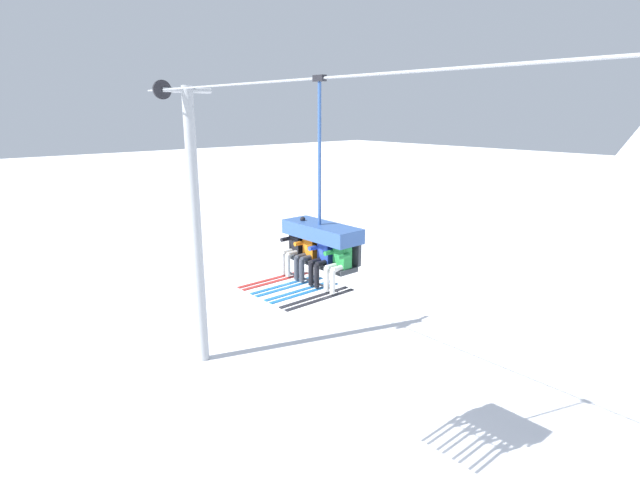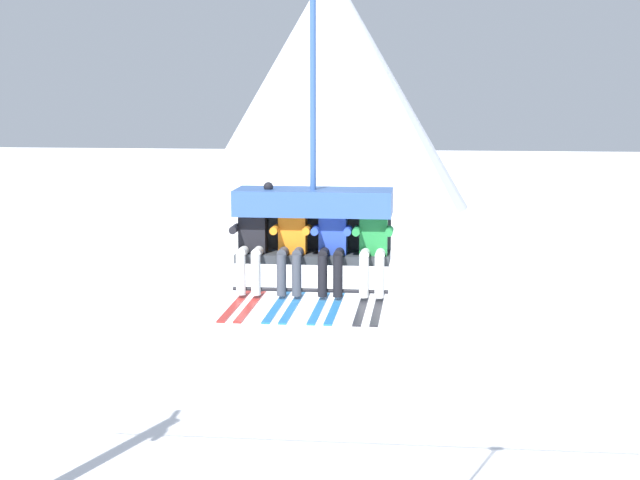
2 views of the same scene
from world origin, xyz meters
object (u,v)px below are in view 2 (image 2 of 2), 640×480
chairlift_chair (314,209)px  skier_orange (291,241)px  skier_blue (332,242)px  skier_black (252,238)px  skier_green (373,242)px

chairlift_chair → skier_orange: (-0.24, -0.22, -0.34)m
chairlift_chair → skier_blue: size_ratio=2.40×
skier_orange → chairlift_chair: bearing=42.8°
skier_black → skier_blue: (0.95, -0.01, -0.02)m
skier_black → skier_orange: (0.47, -0.01, -0.02)m
skier_black → skier_orange: skier_black is taller
chairlift_chair → skier_green: 0.82m
skier_black → skier_blue: skier_black is taller
skier_blue → skier_green: size_ratio=1.00×
skier_blue → skier_orange: bearing=180.0°
chairlift_chair → skier_blue: (0.24, -0.22, -0.34)m
chairlift_chair → skier_blue: chairlift_chair is taller
chairlift_chair → skier_black: chairlift_chair is taller
skier_green → chairlift_chair: bearing=162.8°
chairlift_chair → skier_orange: bearing=-137.2°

